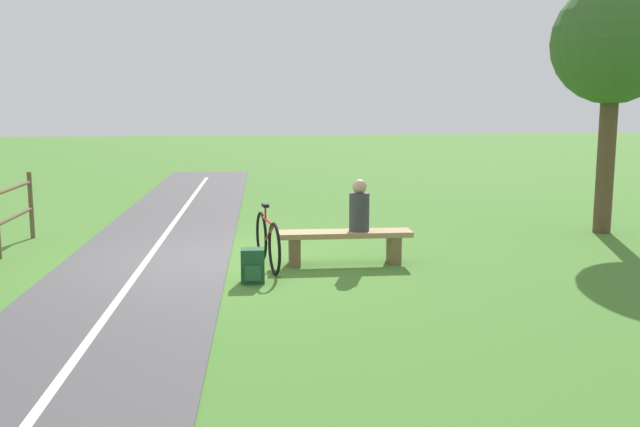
{
  "coord_description": "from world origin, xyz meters",
  "views": [
    {
      "loc": [
        -0.22,
        10.89,
        2.46
      ],
      "look_at": [
        -1.46,
        1.98,
        1.02
      ],
      "focal_mm": 39.89,
      "sensor_mm": 36.0,
      "label": 1
    }
  ],
  "objects_px": {
    "backpack": "(253,266)",
    "tree_far_left": "(613,45)",
    "bench": "(345,241)",
    "person_seated": "(359,208)",
    "bicycle": "(268,241)"
  },
  "relations": [
    {
      "from": "person_seated",
      "to": "tree_far_left",
      "type": "bearing_deg",
      "value": -157.28
    },
    {
      "from": "bicycle",
      "to": "backpack",
      "type": "xyz_separation_m",
      "value": [
        0.26,
        0.88,
        -0.17
      ]
    },
    {
      "from": "bicycle",
      "to": "tree_far_left",
      "type": "bearing_deg",
      "value": 99.57
    },
    {
      "from": "bicycle",
      "to": "tree_far_left",
      "type": "distance_m",
      "value": 7.36
    },
    {
      "from": "person_seated",
      "to": "tree_far_left",
      "type": "distance_m",
      "value": 5.96
    },
    {
      "from": "bench",
      "to": "tree_far_left",
      "type": "height_order",
      "value": "tree_far_left"
    },
    {
      "from": "tree_far_left",
      "to": "backpack",
      "type": "bearing_deg",
      "value": 22.97
    },
    {
      "from": "person_seated",
      "to": "backpack",
      "type": "distance_m",
      "value": 2.0
    },
    {
      "from": "person_seated",
      "to": "tree_far_left",
      "type": "height_order",
      "value": "tree_far_left"
    },
    {
      "from": "person_seated",
      "to": "backpack",
      "type": "height_order",
      "value": "person_seated"
    },
    {
      "from": "bench",
      "to": "person_seated",
      "type": "bearing_deg",
      "value": -180.0
    },
    {
      "from": "bicycle",
      "to": "tree_far_left",
      "type": "xyz_separation_m",
      "value": [
        -6.41,
        -1.94,
        3.04
      ]
    },
    {
      "from": "person_seated",
      "to": "bicycle",
      "type": "relative_size",
      "value": 0.45
    },
    {
      "from": "person_seated",
      "to": "backpack",
      "type": "relative_size",
      "value": 1.67
    },
    {
      "from": "backpack",
      "to": "tree_far_left",
      "type": "distance_m",
      "value": 7.93
    }
  ]
}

